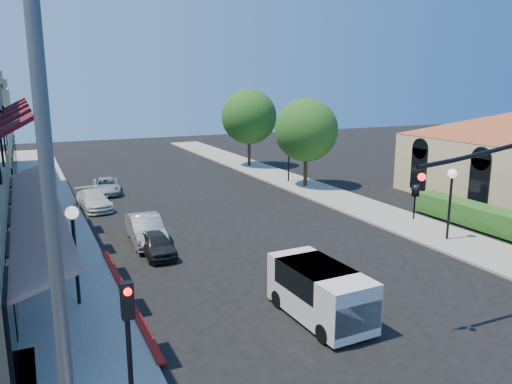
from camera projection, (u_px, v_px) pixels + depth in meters
name	position (u px, v px, depth m)	size (l,w,h in m)	color
ground	(438.00, 365.00, 13.68)	(120.00, 120.00, 0.00)	black
sidewalk_left	(45.00, 195.00, 33.91)	(3.50, 50.00, 0.12)	gray
sidewalk_right	(274.00, 175.00, 41.16)	(3.50, 50.00, 0.12)	gray
curb_red_strip	(127.00, 298.00, 17.89)	(0.25, 10.00, 0.06)	maroon
hedge	(477.00, 228.00, 26.48)	(1.40, 8.00, 1.10)	#1F5117
street_tree_a	(306.00, 130.00, 35.87)	(4.56, 4.56, 6.48)	#352115
street_tree_b	(249.00, 117.00, 44.63)	(4.94, 4.94, 7.02)	#352115
secondary_signal	(128.00, 324.00, 11.10)	(0.28, 0.42, 3.32)	black
cobra_streetlight	(82.00, 251.00, 6.98)	(3.60, 0.25, 9.31)	#595B5E
lamppost_left_near	(73.00, 230.00, 16.64)	(0.44, 0.44, 3.57)	black
lamppost_left_far	(49.00, 167.00, 29.01)	(0.44, 0.44, 3.57)	black
lamppost_right_near	(451.00, 186.00, 23.68)	(0.44, 0.44, 3.57)	black
lamppost_right_far	(289.00, 147.00, 37.83)	(0.44, 0.44, 3.57)	black
white_van	(321.00, 290.00, 16.09)	(1.89, 4.05, 1.77)	silver
parked_car_a	(156.00, 244.00, 22.18)	(1.26, 3.14, 1.07)	black
parked_car_b	(146.00, 229.00, 23.89)	(1.42, 4.06, 1.34)	#9D9FA1
parked_car_c	(94.00, 200.00, 30.23)	(1.60, 3.93, 1.14)	silver
parked_car_d	(106.00, 186.00, 34.56)	(1.77, 3.85, 1.07)	#B3B7B8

